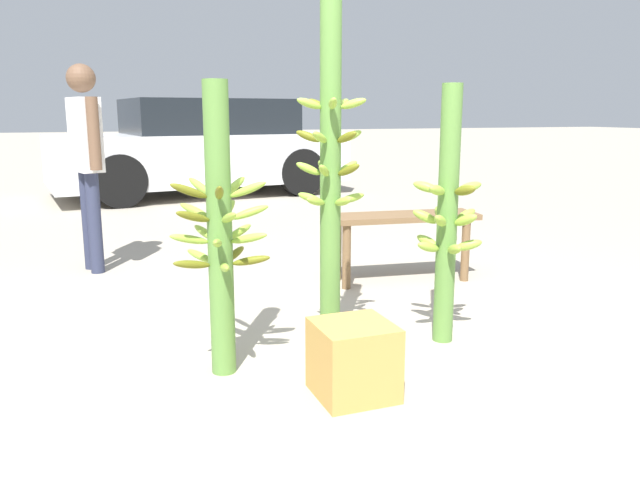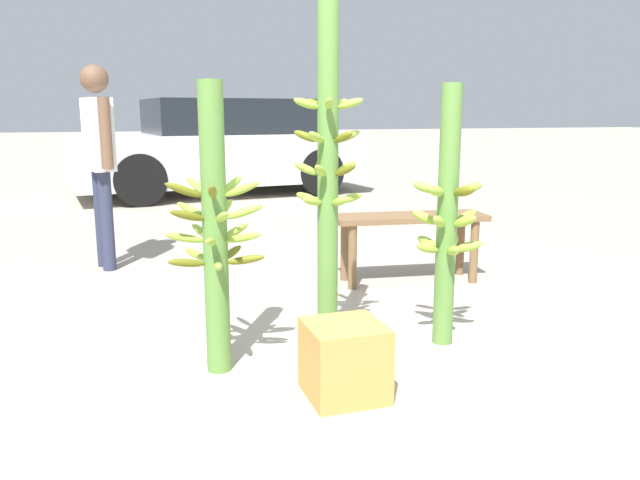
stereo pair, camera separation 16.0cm
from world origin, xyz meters
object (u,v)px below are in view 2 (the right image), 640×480
Objects in this scene: banana_stalk_right at (447,218)px; parked_car at (221,148)px; market_bench at (410,228)px; produce_crate at (344,360)px; banana_stalk_center at (328,177)px; banana_stalk_left at (215,230)px; vendor_person at (99,148)px.

parked_car reaches higher than banana_stalk_right.
produce_crate is (-1.09, -1.62, -0.23)m from market_bench.
banana_stalk_left is at bearing -171.14° from banana_stalk_center.
vendor_person reaches higher than banana_stalk_left.
banana_stalk_center is at bearing -167.93° from vendor_person.
vendor_person reaches higher than market_bench.
produce_crate is at bearing -148.62° from banana_stalk_right.
parked_car is 13.41× the size of produce_crate.
banana_stalk_left is 1.20× the size of market_bench.
vendor_person is at bearing 127.13° from banana_stalk_right.
banana_stalk_right is at bearing 31.38° from produce_crate.
produce_crate is at bearing -116.86° from market_bench.
banana_stalk_center is 1.55× the size of market_bench.
banana_stalk_left is 0.83m from produce_crate.
vendor_person is at bearing 116.90° from banana_stalk_center.
banana_stalk_left is 2.35m from vendor_person.
banana_stalk_left is 1.98m from market_bench.
banana_stalk_left is at bearing -136.06° from market_bench.
banana_stalk_left is at bearing 178.29° from vendor_person.
banana_stalk_left is 0.31× the size of parked_car.
banana_stalk_center reaches higher than vendor_person.
banana_stalk_left is at bearing 179.71° from banana_stalk_right.
banana_stalk_center reaches higher than parked_car.
vendor_person is 2.43m from market_bench.
market_bench is (1.57, 1.17, -0.29)m from banana_stalk_left.
produce_crate is (1.00, -2.72, -0.78)m from vendor_person.
produce_crate is (-0.63, -7.07, -0.53)m from parked_car.
vendor_person is at bearing 110.24° from produce_crate.
parked_car is at bearing 84.95° from produce_crate.
banana_stalk_left is 6.71m from parked_car.
banana_stalk_right is (0.62, -0.10, -0.22)m from banana_stalk_center.
parked_car is (-0.47, 5.45, 0.29)m from market_bench.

